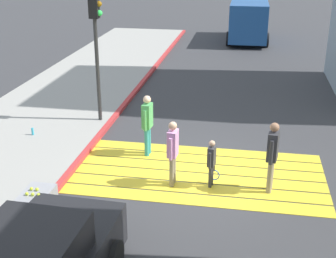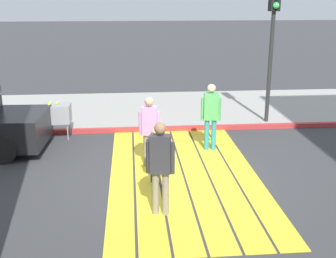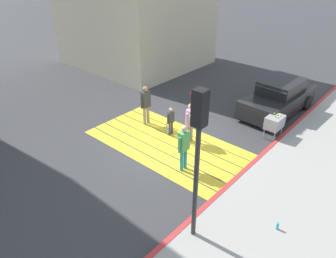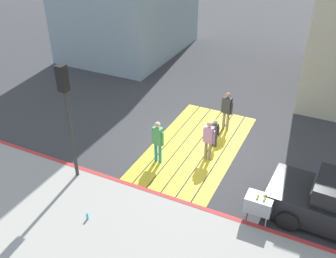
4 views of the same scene
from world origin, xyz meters
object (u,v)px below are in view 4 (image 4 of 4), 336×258
pedestrian_adult_side (209,138)px  pedestrian_adult_trailing (158,139)px  water_bottle (87,216)px  tennis_ball_cart (259,203)px  pedestrian_adult_lead (227,109)px  pedestrian_child_with_racket (215,132)px  traffic_light_corner (66,101)px

pedestrian_adult_side → pedestrian_adult_trailing: bearing=121.2°
water_bottle → pedestrian_adult_side: 5.17m
water_bottle → pedestrian_adult_side: (4.65, -2.13, 0.73)m
tennis_ball_cart → pedestrian_adult_lead: pedestrian_adult_lead is taller
tennis_ball_cart → water_bottle: size_ratio=4.63×
pedestrian_adult_trailing → pedestrian_child_with_racket: bearing=-38.6°
traffic_light_corner → pedestrian_adult_trailing: bearing=-46.3°
tennis_ball_cart → pedestrian_child_with_racket: (3.27, 2.57, -0.02)m
traffic_light_corner → pedestrian_adult_side: (3.02, -3.74, -2.07)m
tennis_ball_cart → water_bottle: (-2.32, 4.62, -0.47)m
pedestrian_adult_lead → pedestrian_adult_side: 2.34m
traffic_light_corner → tennis_ball_cart: traffic_light_corner is taller
traffic_light_corner → pedestrian_adult_lead: bearing=-34.4°
water_bottle → pedestrian_child_with_racket: pedestrian_child_with_racket is taller
pedestrian_adult_trailing → water_bottle: bearing=171.9°
pedestrian_adult_trailing → pedestrian_child_with_racket: (1.91, -1.52, -0.33)m
pedestrian_child_with_racket → traffic_light_corner: bearing=137.2°
pedestrian_adult_side → pedestrian_child_with_racket: 0.98m
pedestrian_adult_side → pedestrian_child_with_racket: pedestrian_adult_side is taller
tennis_ball_cart → pedestrian_child_with_racket: size_ratio=0.84×
pedestrian_adult_trailing → pedestrian_child_with_racket: 2.46m
pedestrian_adult_trailing → pedestrian_adult_side: 1.88m
pedestrian_adult_trailing → pedestrian_adult_side: (0.97, -1.60, -0.05)m
water_bottle → pedestrian_adult_trailing: bearing=-8.1°
tennis_ball_cart → water_bottle: tennis_ball_cart is taller
pedestrian_adult_lead → pedestrian_adult_trailing: size_ratio=1.01×
water_bottle → pedestrian_child_with_racket: size_ratio=0.18×
traffic_light_corner → pedestrian_child_with_racket: size_ratio=3.48×
tennis_ball_cart → pedestrian_adult_lead: bearing=28.9°
tennis_ball_cart → pedestrian_adult_trailing: (1.37, 4.09, 0.31)m
tennis_ball_cart → pedestrian_adult_lead: (4.67, 2.58, 0.33)m
pedestrian_adult_side → pedestrian_child_with_racket: (0.93, 0.08, -0.28)m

